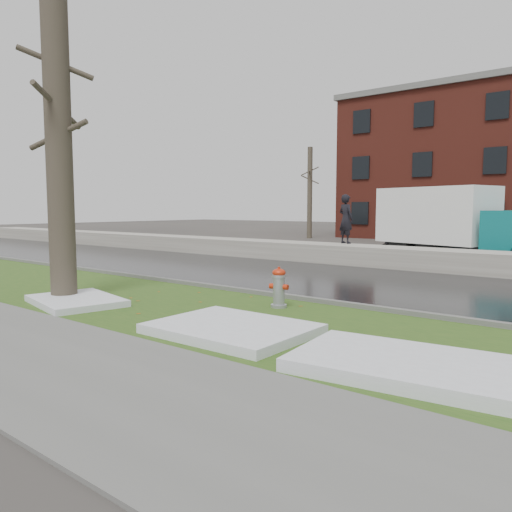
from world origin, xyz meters
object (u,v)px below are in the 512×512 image
Objects in this scene: tree at (59,138)px; box_truck at (456,221)px; worker at (346,219)px; fire_hydrant at (279,286)px.

tree reaches higher than box_truck.
tree is at bearing 105.07° from worker.
worker is (0.99, 11.70, -2.01)m from tree.
tree is (-4.43, -2.40, 3.23)m from fire_hydrant.
box_truck is at bearing -112.14° from worker.
worker is at bearing -115.54° from box_truck.
fire_hydrant is 9.99m from worker.
tree is 0.80× the size of box_truck.
fire_hydrant is at bearing -72.45° from box_truck.
box_truck is (4.20, 15.25, -2.12)m from tree.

